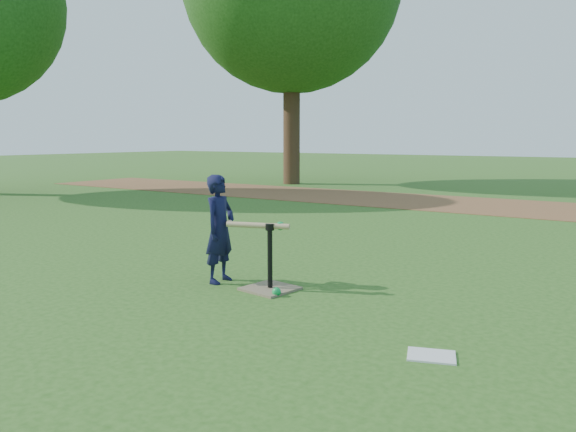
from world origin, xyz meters
The scene contains 7 objects.
ground centered at (0.00, 0.00, 0.00)m, with size 80.00×80.00×0.00m, color #285116.
dirt_strip centered at (0.00, 7.50, 0.01)m, with size 24.00×3.00×0.01m, color brown.
child centered at (-0.21, -0.19, 0.52)m, with size 0.38×0.25×1.04m, color black.
wiffle_ball_ground centered at (0.53, -0.31, 0.04)m, with size 0.08×0.08×0.08m, color #0E9A40.
clipboard centered at (2.13, -0.90, 0.01)m, with size 0.30×0.23×0.01m, color silver.
batting_tee centered at (0.36, -0.17, 0.11)m, with size 0.49×0.49×0.61m.
swing_action centered at (0.24, -0.17, 0.59)m, with size 0.63×0.24×0.08m.
Camera 1 is at (3.25, -4.26, 1.39)m, focal length 35.00 mm.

